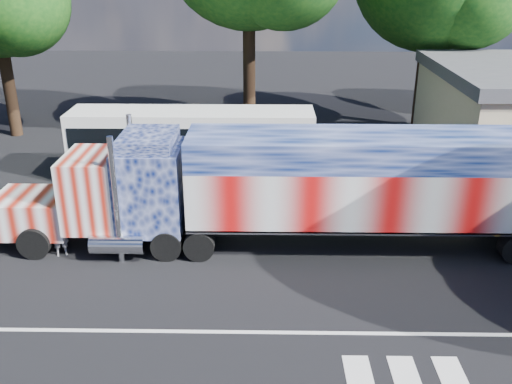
{
  "coord_description": "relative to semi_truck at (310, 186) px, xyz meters",
  "views": [
    {
      "loc": [
        0.34,
        -16.62,
        10.0
      ],
      "look_at": [
        0.0,
        3.0,
        1.9
      ],
      "focal_mm": 40.0,
      "sensor_mm": 36.0,
      "label": 1
    }
  ],
  "objects": [
    {
      "name": "ground",
      "position": [
        -1.95,
        -2.43,
        -2.38
      ],
      "size": [
        100.0,
        100.0,
        0.0
      ],
      "primitive_type": "plane",
      "color": "black"
    },
    {
      "name": "lane_markings",
      "position": [
        -0.24,
        -6.2,
        -2.38
      ],
      "size": [
        30.0,
        2.67,
        0.01
      ],
      "color": "silver",
      "rests_on": "ground"
    },
    {
      "name": "semi_truck",
      "position": [
        0.0,
        0.0,
        0.0
      ],
      "size": [
        21.7,
        3.43,
        4.63
      ],
      "color": "black",
      "rests_on": "ground"
    },
    {
      "name": "coach_bus",
      "position": [
        -5.1,
        6.98,
        -0.64
      ],
      "size": [
        11.54,
        2.69,
        3.36
      ],
      "color": "white",
      "rests_on": "ground"
    },
    {
      "name": "woman",
      "position": [
        -8.95,
        -0.93,
        -1.57
      ],
      "size": [
        0.69,
        0.58,
        1.61
      ],
      "primitive_type": "imported",
      "rotation": [
        0.0,
        0.0,
        0.39
      ],
      "color": "slate",
      "rests_on": "ground"
    }
  ]
}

